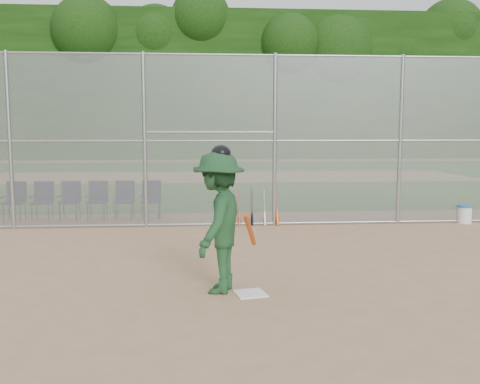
{
  "coord_description": "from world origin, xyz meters",
  "views": [
    {
      "loc": [
        -0.74,
        -7.39,
        2.28
      ],
      "look_at": [
        0.0,
        2.5,
        1.1
      ],
      "focal_mm": 40.0,
      "sensor_mm": 36.0,
      "label": 1
    }
  ],
  "objects": [
    {
      "name": "ground",
      "position": [
        0.0,
        0.0,
        0.0
      ],
      "size": [
        100.0,
        100.0,
        0.0
      ],
      "primitive_type": "plane",
      "color": "tan",
      "rests_on": "ground"
    },
    {
      "name": "grass_strip",
      "position": [
        0.0,
        18.0,
        0.01
      ],
      "size": [
        100.0,
        100.0,
        0.0
      ],
      "primitive_type": "plane",
      "color": "#245C1B",
      "rests_on": "ground"
    },
    {
      "name": "dirt_patch_far",
      "position": [
        0.0,
        18.0,
        0.01
      ],
      "size": [
        24.0,
        24.0,
        0.0
      ],
      "primitive_type": "plane",
      "color": "tan",
      "rests_on": "ground"
    },
    {
      "name": "backstop_fence",
      "position": [
        0.0,
        5.0,
        2.07
      ],
      "size": [
        16.09,
        0.09,
        4.0
      ],
      "color": "gray",
      "rests_on": "ground"
    },
    {
      "name": "treeline",
      "position": [
        0.0,
        20.0,
        5.5
      ],
      "size": [
        81.0,
        60.0,
        11.0
      ],
      "color": "black",
      "rests_on": "ground"
    },
    {
      "name": "home_plate",
      "position": [
        -0.06,
        -0.25,
        0.01
      ],
      "size": [
        0.48,
        0.48,
        0.02
      ],
      "primitive_type": "cube",
      "rotation": [
        0.0,
        0.0,
        0.21
      ],
      "color": "white",
      "rests_on": "ground"
    },
    {
      "name": "batter_at_plate",
      "position": [
        -0.49,
        -0.07,
        1.0
      ],
      "size": [
        1.1,
        1.48,
        2.06
      ],
      "color": "#1C4624",
      "rests_on": "ground"
    },
    {
      "name": "water_cooler",
      "position": [
        5.65,
        4.96,
        0.22
      ],
      "size": [
        0.34,
        0.34,
        0.44
      ],
      "color": "white",
      "rests_on": "ground"
    },
    {
      "name": "spare_bats",
      "position": [
        0.62,
        5.05,
        0.42
      ],
      "size": [
        0.96,
        0.31,
        0.84
      ],
      "color": "#D84C14",
      "rests_on": "ground"
    },
    {
      "name": "chair_1",
      "position": [
        -5.36,
        6.14,
        0.48
      ],
      "size": [
        0.54,
        0.52,
        0.96
      ],
      "primitive_type": null,
      "color": "#10133C",
      "rests_on": "ground"
    },
    {
      "name": "chair_2",
      "position": [
        -4.69,
        6.14,
        0.48
      ],
      "size": [
        0.54,
        0.52,
        0.96
      ],
      "primitive_type": null,
      "color": "#10133C",
      "rests_on": "ground"
    },
    {
      "name": "chair_3",
      "position": [
        -4.01,
        6.14,
        0.48
      ],
      "size": [
        0.54,
        0.52,
        0.96
      ],
      "primitive_type": null,
      "color": "#10133C",
      "rests_on": "ground"
    },
    {
      "name": "chair_4",
      "position": [
        -3.34,
        6.14,
        0.48
      ],
      "size": [
        0.54,
        0.52,
        0.96
      ],
      "primitive_type": null,
      "color": "#10133C",
      "rests_on": "ground"
    },
    {
      "name": "chair_5",
      "position": [
        -2.66,
        6.14,
        0.48
      ],
      "size": [
        0.54,
        0.52,
        0.96
      ],
      "primitive_type": null,
      "color": "#10133C",
      "rests_on": "ground"
    },
    {
      "name": "chair_6",
      "position": [
        -1.99,
        6.14,
        0.48
      ],
      "size": [
        0.54,
        0.52,
        0.96
      ],
      "primitive_type": null,
      "color": "#10133C",
      "rests_on": "ground"
    }
  ]
}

